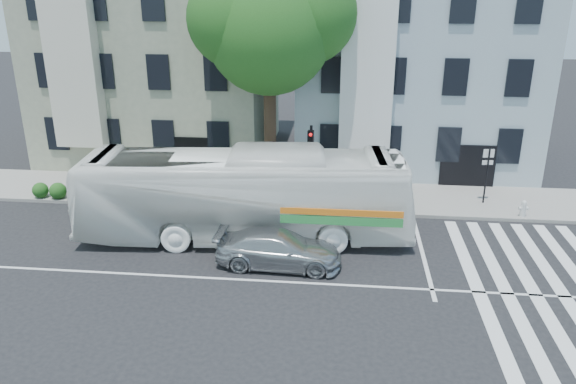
# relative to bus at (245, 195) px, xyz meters

# --- Properties ---
(ground) EXTENTS (120.00, 120.00, 0.00)m
(ground) POSITION_rel_bus_xyz_m (0.32, -3.37, -1.78)
(ground) COLOR black
(ground) RESTS_ON ground
(sidewalk_far) EXTENTS (80.00, 4.00, 0.15)m
(sidewalk_far) POSITION_rel_bus_xyz_m (0.32, 4.63, -1.71)
(sidewalk_far) COLOR gray
(sidewalk_far) RESTS_ON ground
(building_left) EXTENTS (12.00, 10.00, 11.00)m
(building_left) POSITION_rel_bus_xyz_m (-6.68, 11.63, 3.72)
(building_left) COLOR gray
(building_left) RESTS_ON ground
(building_right) EXTENTS (12.00, 10.00, 11.00)m
(building_right) POSITION_rel_bus_xyz_m (7.32, 11.63, 3.72)
(building_right) COLOR #9DB2BB
(building_right) RESTS_ON ground
(street_tree) EXTENTS (7.30, 5.90, 11.10)m
(street_tree) POSITION_rel_bus_xyz_m (0.38, 5.36, 6.05)
(street_tree) COLOR #2D2116
(street_tree) RESTS_ON ground
(bus) EXTENTS (4.06, 13.02, 3.57)m
(bus) POSITION_rel_bus_xyz_m (0.00, 0.00, 0.00)
(bus) COLOR white
(bus) RESTS_ON ground
(sedan) EXTENTS (1.96, 4.52, 1.29)m
(sedan) POSITION_rel_bus_xyz_m (1.59, -2.20, -1.14)
(sedan) COLOR #B2B5B9
(sedan) RESTS_ON ground
(hedge) EXTENTS (8.12, 4.19, 0.70)m
(hedge) POSITION_rel_bus_xyz_m (-5.84, 2.93, -1.28)
(hedge) COLOR #215A1D
(hedge) RESTS_ON sidewalk_far
(traffic_signal) EXTENTS (0.38, 0.51, 3.71)m
(traffic_signal) POSITION_rel_bus_xyz_m (2.32, 3.49, 0.61)
(traffic_signal) COLOR black
(traffic_signal) RESTS_ON ground
(fire_hydrant) EXTENTS (0.40, 0.24, 0.73)m
(fire_hydrant) POSITION_rel_bus_xyz_m (11.41, 2.93, -1.26)
(fire_hydrant) COLOR silver
(fire_hydrant) RESTS_ON sidewalk_far
(far_sign_pole) EXTENTS (0.48, 0.19, 2.66)m
(far_sign_pole) POSITION_rel_bus_xyz_m (10.09, 4.40, 0.04)
(far_sign_pole) COLOR black
(far_sign_pole) RESTS_ON sidewalk_far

